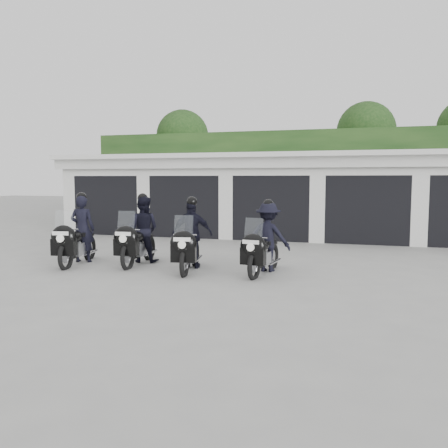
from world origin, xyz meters
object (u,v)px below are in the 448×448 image
(police_bike_b, at_px, (140,233))
(police_bike_d, at_px, (266,241))
(police_bike_a, at_px, (78,235))
(police_bike_c, at_px, (191,238))

(police_bike_b, relative_size, police_bike_d, 1.06)
(police_bike_a, height_order, police_bike_c, police_bike_a)
(police_bike_c, bearing_deg, police_bike_d, -4.60)
(police_bike_c, bearing_deg, police_bike_b, 154.54)
(police_bike_b, distance_m, police_bike_c, 1.54)
(police_bike_a, distance_m, police_bike_c, 2.92)
(police_bike_b, distance_m, police_bike_d, 3.22)
(police_bike_b, xyz_separation_m, police_bike_c, (1.49, -0.41, -0.02))
(police_bike_a, height_order, police_bike_d, police_bike_a)
(police_bike_a, relative_size, police_bike_d, 1.07)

